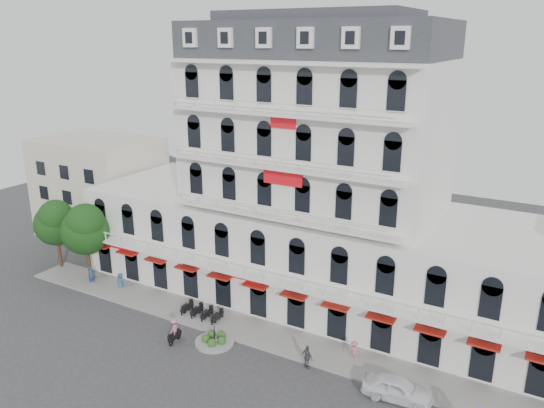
{
  "coord_description": "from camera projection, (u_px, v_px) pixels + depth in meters",
  "views": [
    {
      "loc": [
        19.55,
        -24.38,
        23.67
      ],
      "look_at": [
        0.08,
        10.0,
        11.22
      ],
      "focal_mm": 35.0,
      "sensor_mm": 36.0,
      "label": 1
    }
  ],
  "objects": [
    {
      "name": "ground",
      "position": [
        200.0,
        397.0,
        36.53
      ],
      "size": [
        120.0,
        120.0,
        0.0
      ],
      "primitive_type": "plane",
      "color": "#38383A",
      "rests_on": "ground"
    },
    {
      "name": "sidewalk",
      "position": [
        265.0,
        335.0,
        43.98
      ],
      "size": [
        53.0,
        4.0,
        0.16
      ],
      "primitive_type": "cube",
      "color": "gray",
      "rests_on": "ground"
    },
    {
      "name": "main_building",
      "position": [
        314.0,
        194.0,
        48.48
      ],
      "size": [
        45.0,
        15.0,
        25.8
      ],
      "color": "silver",
      "rests_on": "ground"
    },
    {
      "name": "flank_building_west",
      "position": [
        100.0,
        187.0,
        65.43
      ],
      "size": [
        14.0,
        10.0,
        12.0
      ],
      "primitive_type": "cube",
      "color": "beige",
      "rests_on": "ground"
    },
    {
      "name": "traffic_island",
      "position": [
        215.0,
        340.0,
        42.85
      ],
      "size": [
        3.2,
        3.2,
        1.6
      ],
      "color": "gray",
      "rests_on": "ground"
    },
    {
      "name": "parked_scooter_row",
      "position": [
        202.0,
        318.0,
        46.82
      ],
      "size": [
        4.4,
        1.8,
        1.1
      ],
      "primitive_type": null,
      "color": "black",
      "rests_on": "ground"
    },
    {
      "name": "tree_west_outer",
      "position": [
        56.0,
        221.0,
        55.41
      ],
      "size": [
        4.5,
        4.48,
        7.76
      ],
      "color": "#382314",
      "rests_on": "ground"
    },
    {
      "name": "tree_west_inner",
      "position": [
        85.0,
        227.0,
        52.54
      ],
      "size": [
        4.76,
        4.76,
        8.25
      ],
      "color": "#382314",
      "rests_on": "ground"
    },
    {
      "name": "parked_car",
      "position": [
        398.0,
        389.0,
        36.09
      ],
      "size": [
        4.94,
        2.36,
        1.63
      ],
      "primitive_type": "imported",
      "rotation": [
        0.0,
        0.0,
        1.66
      ],
      "color": "white",
      "rests_on": "ground"
    },
    {
      "name": "rider_center",
      "position": [
        174.0,
        330.0,
        42.75
      ],
      "size": [
        0.74,
        1.7,
        2.14
      ],
      "rotation": [
        0.0,
        0.0,
        4.82
      ],
      "color": "black",
      "rests_on": "ground"
    },
    {
      "name": "pedestrian_left",
      "position": [
        120.0,
        281.0,
        52.07
      ],
      "size": [
        0.81,
        0.56,
        1.61
      ],
      "primitive_type": "imported",
      "rotation": [
        0.0,
        0.0,
        0.06
      ],
      "color": "#29527D",
      "rests_on": "ground"
    },
    {
      "name": "pedestrian_mid",
      "position": [
        307.0,
        357.0,
        39.44
      ],
      "size": [
        1.19,
        0.85,
        1.88
      ],
      "primitive_type": "imported",
      "rotation": [
        0.0,
        0.0,
        2.75
      ],
      "color": "#4C4D52",
      "rests_on": "ground"
    },
    {
      "name": "pedestrian_right",
      "position": [
        354.0,
        350.0,
        40.61
      ],
      "size": [
        1.13,
        1.07,
        1.54
      ],
      "primitive_type": "imported",
      "rotation": [
        0.0,
        0.0,
        3.84
      ],
      "color": "#C46775",
      "rests_on": "ground"
    },
    {
      "name": "pedestrian_far",
      "position": [
        92.0,
        275.0,
        52.96
      ],
      "size": [
        0.68,
        0.81,
        1.89
      ],
      "primitive_type": "imported",
      "rotation": [
        0.0,
        0.0,
        1.18
      ],
      "color": "navy",
      "rests_on": "ground"
    }
  ]
}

